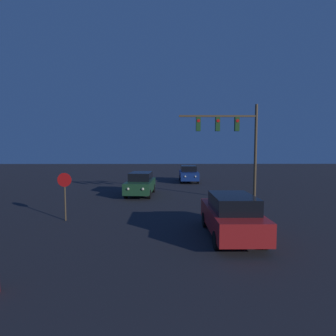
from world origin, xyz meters
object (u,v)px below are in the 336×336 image
at_px(stop_sign, 65,188).
at_px(car_near, 231,215).
at_px(car_mid, 141,184).
at_px(car_far, 189,174).
at_px(traffic_signal_mast, 233,135).

bearing_deg(stop_sign, car_near, -18.04).
xyz_separation_m(car_near, car_mid, (-4.44, 9.38, 0.00)).
xyz_separation_m(car_far, traffic_signal_mast, (2.00, -10.18, 3.47)).
height_order(car_far, stop_sign, stop_sign).
bearing_deg(car_near, car_mid, 115.23).
height_order(car_mid, stop_sign, stop_sign).
height_order(car_far, traffic_signal_mast, traffic_signal_mast).
relative_size(car_mid, car_far, 1.01).
bearing_deg(car_near, stop_sign, 161.85).
relative_size(car_near, stop_sign, 1.88).
xyz_separation_m(car_near, car_far, (-0.18, 17.14, 0.00)).
bearing_deg(car_far, car_mid, 61.96).
height_order(car_near, stop_sign, stop_sign).
bearing_deg(car_far, car_near, 91.35).
xyz_separation_m(car_mid, stop_sign, (-2.97, -6.97, 0.74)).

